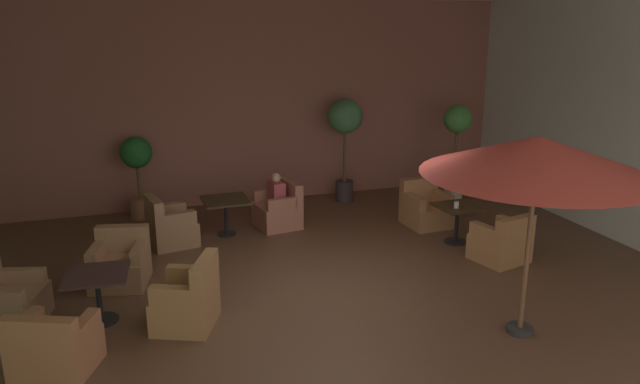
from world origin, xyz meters
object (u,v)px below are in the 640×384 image
at_px(armchair_front_left_east, 502,243).
at_px(cafe_table_front_right, 226,205).
at_px(armchair_front_right_east, 279,210).
at_px(potted_tree_mid_left, 345,127).
at_px(cafe_table_front_left, 457,215).
at_px(patio_umbrella_tall_red, 537,156).
at_px(cafe_table_mid_center, 97,285).
at_px(armchair_mid_center_south, 188,301).
at_px(armchair_mid_center_east, 54,348).
at_px(armchair_front_left_north, 425,209).
at_px(potted_tree_left_corner, 137,165).
at_px(armchair_front_right_north, 170,227).
at_px(patron_blue_shirt, 276,191).
at_px(potted_tree_mid_right, 457,136).
at_px(armchair_mid_center_north, 5,302).
at_px(iced_drink_cup, 456,205).
at_px(armchair_mid_center_west, 120,264).

relative_size(armchair_front_left_east, cafe_table_front_right, 1.10).
distance_m(armchair_front_right_east, potted_tree_mid_left, 2.46).
distance_m(cafe_table_front_left, cafe_table_front_right, 4.07).
bearing_deg(armchair_front_left_east, patio_umbrella_tall_red, -118.50).
bearing_deg(potted_tree_mid_left, cafe_table_mid_center, -140.10).
bearing_deg(cafe_table_front_right, armchair_mid_center_south, -107.82).
distance_m(cafe_table_front_right, armchair_mid_center_east, 4.58).
distance_m(armchair_front_left_east, potted_tree_mid_left, 4.32).
xyz_separation_m(armchair_front_left_north, armchair_front_left_east, (0.32, -1.99, -0.01)).
bearing_deg(potted_tree_left_corner, potted_tree_mid_left, -1.75).
bearing_deg(armchair_mid_center_south, armchair_front_left_north, 28.79).
distance_m(armchair_front_right_north, potted_tree_mid_left, 4.26).
relative_size(armchair_front_right_east, armchair_mid_center_east, 0.89).
height_order(cafe_table_front_left, potted_tree_left_corner, potted_tree_left_corner).
bearing_deg(armchair_mid_center_east, armchair_front_left_north, 27.19).
xyz_separation_m(armchair_front_left_north, patron_blue_shirt, (-2.69, 0.77, 0.38)).
xyz_separation_m(armchair_front_right_north, potted_tree_mid_right, (6.00, 0.83, 1.08)).
relative_size(armchair_mid_center_north, patron_blue_shirt, 1.68).
relative_size(patio_umbrella_tall_red, patron_blue_shirt, 4.52).
bearing_deg(armchair_front_left_east, cafe_table_front_left, 104.01).
relative_size(cafe_table_front_left, patio_umbrella_tall_red, 0.27).
bearing_deg(armchair_front_right_north, potted_tree_left_corner, 104.23).
bearing_deg(iced_drink_cup, patron_blue_shirt, 144.81).
height_order(armchair_front_right_east, potted_tree_mid_left, potted_tree_mid_left).
height_order(armchair_front_left_east, patio_umbrella_tall_red, patio_umbrella_tall_red).
bearing_deg(potted_tree_mid_left, iced_drink_cup, -73.97).
relative_size(cafe_table_mid_center, armchair_mid_center_west, 0.90).
xyz_separation_m(armchair_front_right_east, patron_blue_shirt, (-0.04, -0.01, 0.38)).
distance_m(armchair_front_left_east, armchair_mid_center_south, 5.03).
bearing_deg(armchair_mid_center_east, potted_tree_mid_right, 30.48).
bearing_deg(potted_tree_mid_left, armchair_mid_center_south, -129.91).
distance_m(armchair_front_left_east, armchair_front_right_east, 4.05).
bearing_deg(armchair_mid_center_west, cafe_table_mid_center, -103.32).
bearing_deg(armchair_front_right_north, armchair_mid_center_west, -120.58).
relative_size(potted_tree_mid_left, potted_tree_mid_right, 1.06).
height_order(armchair_front_left_east, armchair_front_right_east, armchair_front_right_east).
relative_size(potted_tree_left_corner, iced_drink_cup, 14.66).
distance_m(armchair_front_right_north, armchair_front_right_east, 2.05).
relative_size(cafe_table_front_right, patron_blue_shirt, 1.39).
height_order(armchair_mid_center_east, armchair_mid_center_south, armchair_mid_center_south).
xyz_separation_m(armchair_front_right_east, potted_tree_mid_left, (1.75, 1.18, 1.27)).
xyz_separation_m(cafe_table_front_left, armchair_front_left_north, (-0.07, 1.01, -0.19)).
relative_size(armchair_mid_center_north, armchair_mid_center_east, 0.98).
bearing_deg(armchair_mid_center_south, armchair_mid_center_east, -158.04).
height_order(cafe_table_mid_center, potted_tree_mid_left, potted_tree_mid_left).
bearing_deg(patron_blue_shirt, armchair_mid_center_south, -120.87).
height_order(armchair_front_left_east, cafe_table_mid_center, armchair_front_left_east).
distance_m(cafe_table_mid_center, potted_tree_left_corner, 4.28).
bearing_deg(patio_umbrella_tall_red, armchair_front_left_east, 61.50).
bearing_deg(potted_tree_mid_left, armchair_mid_center_east, -135.90).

